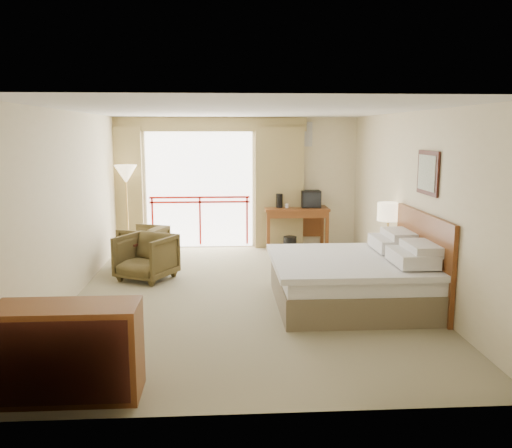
{
  "coord_description": "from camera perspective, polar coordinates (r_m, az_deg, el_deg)",
  "views": [
    {
      "loc": [
        -0.33,
        -7.82,
        2.41
      ],
      "look_at": [
        0.19,
        0.4,
        1.0
      ],
      "focal_mm": 38.0,
      "sensor_mm": 36.0,
      "label": 1
    }
  ],
  "objects": [
    {
      "name": "valance",
      "position": [
        11.21,
        -6.1,
        10.39
      ],
      "size": [
        4.4,
        0.22,
        0.28
      ],
      "primitive_type": "cube",
      "color": "olive",
      "rests_on": "wall_back"
    },
    {
      "name": "wall_back",
      "position": [
        11.38,
        -1.93,
        4.38
      ],
      "size": [
        5.0,
        0.0,
        5.0
      ],
      "primitive_type": "plane",
      "rotation": [
        1.57,
        0.0,
        0.0
      ],
      "color": "beige",
      "rests_on": "ground"
    },
    {
      "name": "coffee_maker",
      "position": [
        11.16,
        2.48,
        2.45
      ],
      "size": [
        0.16,
        0.16,
        0.29
      ],
      "primitive_type": "cylinder",
      "rotation": [
        0.0,
        0.0,
        0.26
      ],
      "color": "black",
      "rests_on": "desk"
    },
    {
      "name": "floor_lamp",
      "position": [
        10.99,
        -13.53,
        4.78
      ],
      "size": [
        0.45,
        0.45,
        1.76
      ],
      "rotation": [
        0.0,
        0.0,
        0.19
      ],
      "color": "tan",
      "rests_on": "floor"
    },
    {
      "name": "ceiling",
      "position": [
        7.83,
        -1.21,
        11.86
      ],
      "size": [
        7.0,
        7.0,
        0.0
      ],
      "primitive_type": "plane",
      "rotation": [
        3.14,
        0.0,
        0.0
      ],
      "color": "white",
      "rests_on": "wall_back"
    },
    {
      "name": "phone",
      "position": [
        8.87,
        13.72,
        -1.83
      ],
      "size": [
        0.22,
        0.18,
        0.09
      ],
      "primitive_type": "cube",
      "rotation": [
        0.0,
        0.0,
        -0.14
      ],
      "color": "black",
      "rests_on": "nightstand"
    },
    {
      "name": "wall_left",
      "position": [
        8.19,
        -18.95,
        1.77
      ],
      "size": [
        0.0,
        7.0,
        7.0
      ],
      "primitive_type": "plane",
      "rotation": [
        1.57,
        0.0,
        1.57
      ],
      "color": "beige",
      "rests_on": "ground"
    },
    {
      "name": "desk",
      "position": [
        11.31,
        4.2,
        0.84
      ],
      "size": [
        1.31,
        0.63,
        0.86
      ],
      "rotation": [
        0.0,
        0.0,
        0.01
      ],
      "color": "#5D2C13",
      "rests_on": "floor"
    },
    {
      "name": "armchair_far",
      "position": [
        10.35,
        -11.68,
        -3.94
      ],
      "size": [
        0.97,
        0.96,
        0.68
      ],
      "primitive_type": "imported",
      "rotation": [
        0.0,
        0.0,
        -1.98
      ],
      "color": "#403419",
      "rests_on": "floor"
    },
    {
      "name": "dresser",
      "position": [
        5.33,
        -19.23,
        -12.56
      ],
      "size": [
        1.31,
        0.55,
        0.87
      ],
      "rotation": [
        0.0,
        0.0,
        0.08
      ],
      "color": "#5D2C13",
      "rests_on": "floor"
    },
    {
      "name": "balcony_railing",
      "position": [
        11.4,
        -5.93,
        1.62
      ],
      "size": [
        2.09,
        0.03,
        1.02
      ],
      "color": "red",
      "rests_on": "wall_back"
    },
    {
      "name": "curtain_right",
      "position": [
        11.29,
        2.42,
        3.83
      ],
      "size": [
        1.0,
        0.26,
        2.5
      ],
      "primitive_type": "cube",
      "color": "olive",
      "rests_on": "wall_back"
    },
    {
      "name": "framed_art",
      "position": [
        7.77,
        17.63,
        5.15
      ],
      "size": [
        0.04,
        0.72,
        0.6
      ],
      "color": "black",
      "rests_on": "wall_right"
    },
    {
      "name": "floor",
      "position": [
        8.19,
        -1.14,
        -7.37
      ],
      "size": [
        7.0,
        7.0,
        0.0
      ],
      "primitive_type": "plane",
      "color": "#867D5B",
      "rests_on": "ground"
    },
    {
      "name": "table_lamp",
      "position": [
        9.0,
        13.76,
        1.18
      ],
      "size": [
        0.35,
        0.35,
        0.62
      ],
      "rotation": [
        0.0,
        0.0,
        0.17
      ],
      "color": "tan",
      "rests_on": "nightstand"
    },
    {
      "name": "book",
      "position": [
        9.54,
        -13.24,
        -1.88
      ],
      "size": [
        0.2,
        0.25,
        0.02
      ],
      "primitive_type": "imported",
      "rotation": [
        0.0,
        0.0,
        0.22
      ],
      "color": "white",
      "rests_on": "side_table"
    },
    {
      "name": "wall_right",
      "position": [
        8.39,
        16.17,
        2.09
      ],
      "size": [
        0.0,
        7.0,
        7.0
      ],
      "primitive_type": "plane",
      "rotation": [
        1.57,
        0.0,
        -1.57
      ],
      "color": "beige",
      "rests_on": "ground"
    },
    {
      "name": "side_table",
      "position": [
        9.57,
        -13.2,
        -2.88
      ],
      "size": [
        0.48,
        0.48,
        0.53
      ],
      "rotation": [
        0.0,
        0.0,
        -0.11
      ],
      "color": "black",
      "rests_on": "floor"
    },
    {
      "name": "curtain_left",
      "position": [
        11.43,
        -14.3,
        3.61
      ],
      "size": [
        1.0,
        0.26,
        2.5
      ],
      "primitive_type": "cube",
      "color": "olive",
      "rests_on": "wall_back"
    },
    {
      "name": "cup",
      "position": [
        11.14,
        3.27,
        1.92
      ],
      "size": [
        0.08,
        0.08,
        0.09
      ],
      "primitive_type": "cylinder",
      "rotation": [
        0.0,
        0.0,
        -0.24
      ],
      "color": "white",
      "rests_on": "desk"
    },
    {
      "name": "tv",
      "position": [
        11.24,
        5.78,
        2.63
      ],
      "size": [
        0.39,
        0.31,
        0.35
      ],
      "rotation": [
        0.0,
        0.0,
        0.32
      ],
      "color": "black",
      "rests_on": "desk"
    },
    {
      "name": "nightstand",
      "position": [
        9.1,
        13.65,
        -3.85
      ],
      "size": [
        0.47,
        0.55,
        0.63
      ],
      "primitive_type": "cube",
      "rotation": [
        0.0,
        0.0,
        0.06
      ],
      "color": "#5D2C13",
      "rests_on": "floor"
    },
    {
      "name": "hvac_vent",
      "position": [
        11.41,
        4.68,
        9.4
      ],
      "size": [
        0.5,
        0.04,
        0.5
      ],
      "primitive_type": "cube",
      "color": "silver",
      "rests_on": "wall_back"
    },
    {
      "name": "bed",
      "position": [
        7.72,
        10.27,
        -5.69
      ],
      "size": [
        2.13,
        2.06,
        0.97
      ],
      "color": "brown",
      "rests_on": "floor"
    },
    {
      "name": "armchair_near",
      "position": [
        9.15,
        -11.41,
        -5.72
      ],
      "size": [
        1.1,
        1.11,
        0.75
      ],
      "primitive_type": "imported",
      "rotation": [
        0.0,
        0.0,
        -0.5
      ],
      "color": "#403419",
      "rests_on": "floor"
    },
    {
      "name": "headboard",
      "position": [
        7.94,
        17.11,
        -3.5
      ],
      "size": [
        0.06,
        2.1,
        1.3
      ],
      "primitive_type": "cube",
      "color": "#5D2C13",
      "rests_on": "wall_right"
    },
    {
      "name": "wastebasket",
      "position": [
        10.88,
        3.59,
        -2.19
      ],
      "size": [
        0.34,
        0.34,
        0.33
      ],
      "primitive_type": "cylinder",
      "rotation": [
        0.0,
        0.0,
        0.34
      ],
      "color": "black",
      "rests_on": "floor"
    },
    {
      "name": "balcony_door",
      "position": [
        11.38,
        -5.96,
        3.57
      ],
      "size": [
        2.4,
        0.0,
        2.4
      ],
      "primitive_type": "plane",
      "rotation": [
        1.57,
        0.0,
        0.0
      ],
      "color": "white",
      "rests_on": "wall_back"
    },
    {
      "name": "wall_front",
      "position": [
        4.46,
        0.76,
        -3.98
      ],
      "size": [
        5.0,
        0.0,
        5.0
      ],
      "primitive_type": "plane",
      "rotation": [
        -1.57,
        0.0,
        0.0
      ],
      "color": "beige",
      "rests_on": "ground"
    }
  ]
}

